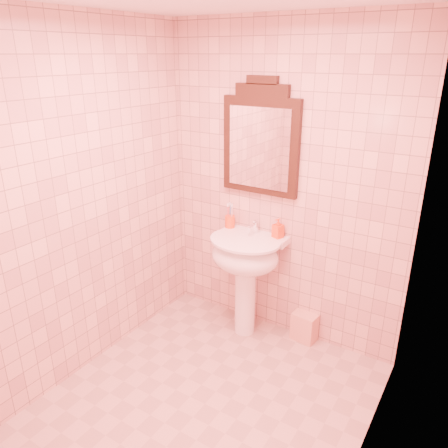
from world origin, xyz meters
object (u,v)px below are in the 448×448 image
Objects in this scene: pedestal_sink at (245,262)px; towel at (304,327)px; toothbrush_cup at (230,221)px; soap_dispenser at (278,228)px; mirror at (261,141)px.

pedestal_sink reaches higher than towel.
soap_dispenser is at bearing 2.38° from toothbrush_cup.
toothbrush_cup is at bearing -167.47° from mirror.
toothbrush_cup is at bearing -157.58° from soap_dispenser.
towel is (0.72, 0.02, -0.79)m from toothbrush_cup.
soap_dispenser reaches higher than pedestal_sink.
mirror is 1.56m from towel.
pedestal_sink is 4.56× the size of toothbrush_cup.
pedestal_sink is 3.58× the size of towel.
towel is at bearing -3.89° from mirror.
mirror reaches higher than toothbrush_cup.
toothbrush_cup is (-0.24, 0.15, 0.25)m from pedestal_sink.
towel is at bearing 19.47° from pedestal_sink.
soap_dispenser is 0.66× the size of towel.
mirror reaches higher than pedestal_sink.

